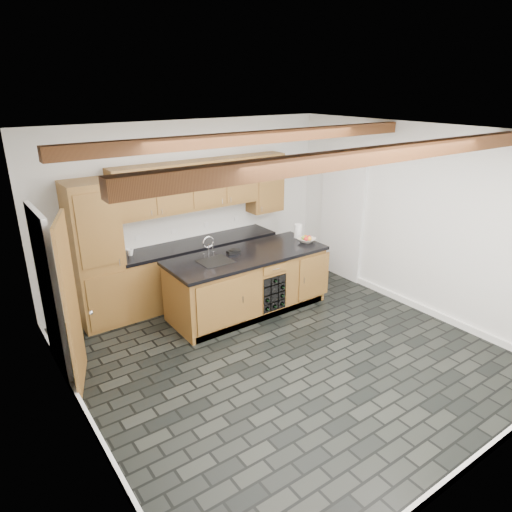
{
  "coord_description": "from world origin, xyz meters",
  "views": [
    {
      "loc": [
        -3.28,
        -3.97,
        3.31
      ],
      "look_at": [
        0.11,
        0.8,
        1.09
      ],
      "focal_mm": 32.0,
      "sensor_mm": 36.0,
      "label": 1
    }
  ],
  "objects_px": {
    "island": "(248,282)",
    "paper_towel": "(298,231)",
    "fruit_bowl": "(307,240)",
    "kitchen_scale": "(234,251)"
  },
  "relations": [
    {
      "from": "fruit_bowl",
      "to": "island",
      "type": "bearing_deg",
      "value": 174.89
    },
    {
      "from": "paper_towel",
      "to": "island",
      "type": "bearing_deg",
      "value": -171.54
    },
    {
      "from": "fruit_bowl",
      "to": "paper_towel",
      "type": "height_order",
      "value": "paper_towel"
    },
    {
      "from": "island",
      "to": "paper_towel",
      "type": "distance_m",
      "value": 1.27
    },
    {
      "from": "island",
      "to": "kitchen_scale",
      "type": "relative_size",
      "value": 12.04
    },
    {
      "from": "kitchen_scale",
      "to": "paper_towel",
      "type": "distance_m",
      "value": 1.27
    },
    {
      "from": "fruit_bowl",
      "to": "paper_towel",
      "type": "relative_size",
      "value": 1.19
    },
    {
      "from": "island",
      "to": "paper_towel",
      "type": "height_order",
      "value": "paper_towel"
    },
    {
      "from": "island",
      "to": "fruit_bowl",
      "type": "relative_size",
      "value": 9.22
    },
    {
      "from": "island",
      "to": "paper_towel",
      "type": "bearing_deg",
      "value": 8.46
    }
  ]
}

